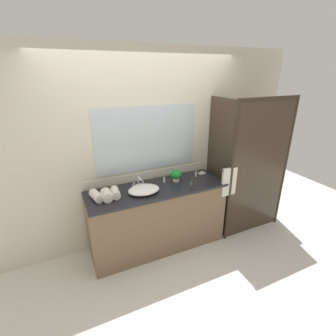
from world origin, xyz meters
name	(u,v)px	position (x,y,z in m)	size (l,w,h in m)	color
ground_plane	(158,245)	(0.00, 0.00, 0.00)	(8.00, 8.00, 0.00)	silver
wall_back_with_mirror	(147,151)	(0.00, 0.34, 1.30)	(4.40, 0.06, 2.60)	beige
vanity_cabinet	(158,217)	(0.00, 0.01, 0.45)	(1.80, 0.58, 0.90)	brown
shower_enclosure	(246,169)	(1.27, -0.19, 1.02)	(1.20, 0.59, 2.00)	#2D2319
sink_basin	(144,190)	(-0.20, -0.04, 0.94)	(0.39, 0.30, 0.07)	white
faucet	(139,183)	(-0.20, 0.15, 0.95)	(0.17, 0.14, 0.14)	silver
potted_plant	(176,175)	(0.31, 0.09, 0.99)	(0.16, 0.16, 0.16)	beige
soap_dish	(202,173)	(0.77, 0.16, 0.91)	(0.10, 0.07, 0.04)	silver
amenity_bottle_body_wash	(164,179)	(0.15, 0.11, 0.95)	(0.03, 0.03, 0.10)	white
amenity_bottle_lotion	(191,183)	(0.42, -0.13, 0.94)	(0.03, 0.03, 0.09)	#4C7056
amenity_bottle_conditioner	(196,174)	(0.64, 0.11, 0.94)	(0.03, 0.03, 0.09)	silver
rolled_towel_near_edge	(96,196)	(-0.76, 0.01, 0.95)	(0.10, 0.10, 0.21)	silver
rolled_towel_middle	(107,195)	(-0.65, -0.04, 0.96)	(0.12, 0.12, 0.18)	silver
rolled_towel_far_edge	(115,193)	(-0.54, 0.00, 0.95)	(0.10, 0.10, 0.21)	silver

